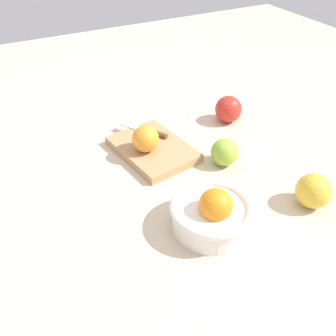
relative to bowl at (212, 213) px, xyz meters
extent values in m
plane|color=beige|center=(0.15, -0.06, -0.04)|extent=(2.40, 2.40, 0.00)
cylinder|color=white|center=(0.00, 0.00, -0.01)|extent=(0.16, 0.16, 0.05)
torus|color=white|center=(0.00, 0.00, 0.01)|extent=(0.17, 0.17, 0.02)
sphere|color=orange|center=(-0.01, 0.00, 0.03)|extent=(0.07, 0.07, 0.07)
cube|color=tan|center=(0.30, -0.01, -0.03)|extent=(0.24, 0.19, 0.02)
sphere|color=orange|center=(0.29, 0.01, 0.02)|extent=(0.07, 0.07, 0.07)
cube|color=silver|center=(0.40, -0.01, -0.01)|extent=(0.11, 0.07, 0.00)
cylinder|color=brown|center=(0.33, -0.05, -0.01)|extent=(0.05, 0.03, 0.01)
sphere|color=gold|center=(-0.04, -0.23, 0.00)|extent=(0.08, 0.08, 0.08)
sphere|color=red|center=(0.34, -0.28, 0.00)|extent=(0.08, 0.08, 0.08)
sphere|color=#8EB738|center=(0.17, -0.15, 0.00)|extent=(0.07, 0.07, 0.07)
camera|label=1|loc=(-0.45, 0.33, 0.53)|focal=40.54mm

